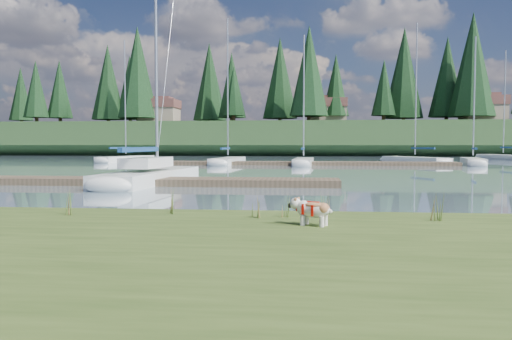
# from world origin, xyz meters

# --- Properties ---
(ground) EXTENTS (200.00, 200.00, 0.00)m
(ground) POSITION_xyz_m (0.00, 30.00, 0.00)
(ground) COLOR #778F9F
(ground) RESTS_ON ground
(bank) EXTENTS (60.00, 9.00, 0.35)m
(bank) POSITION_xyz_m (0.00, -6.00, 0.17)
(bank) COLOR #3C4F1D
(bank) RESTS_ON ground
(ridge) EXTENTS (200.00, 20.00, 5.00)m
(ridge) POSITION_xyz_m (0.00, 73.00, 2.50)
(ridge) COLOR #1D3319
(ridge) RESTS_ON ground
(bulldog) EXTENTS (0.80, 0.52, 0.47)m
(bulldog) POSITION_xyz_m (2.69, -3.40, 0.64)
(bulldog) COLOR silver
(bulldog) RESTS_ON bank
(sailboat_main) EXTENTS (2.62, 10.01, 14.13)m
(sailboat_main) POSITION_xyz_m (-4.48, 10.87, 0.42)
(sailboat_main) COLOR silver
(sailboat_main) RESTS_ON ground
(dock_near) EXTENTS (16.00, 2.00, 0.30)m
(dock_near) POSITION_xyz_m (-4.00, 9.00, 0.15)
(dock_near) COLOR #4C3D2C
(dock_near) RESTS_ON ground
(dock_far) EXTENTS (26.00, 2.20, 0.30)m
(dock_far) POSITION_xyz_m (2.00, 30.00, 0.15)
(dock_far) COLOR #4C3D2C
(dock_far) RESTS_ON ground
(sailboat_bg_0) EXTENTS (4.04, 8.56, 12.18)m
(sailboat_bg_0) POSITION_xyz_m (-15.10, 36.70, 0.32)
(sailboat_bg_0) COLOR silver
(sailboat_bg_0) RESTS_ON ground
(sailboat_bg_1) EXTENTS (2.27, 8.77, 12.86)m
(sailboat_bg_1) POSITION_xyz_m (-4.25, 32.20, 0.33)
(sailboat_bg_1) COLOR silver
(sailboat_bg_1) RESTS_ON ground
(sailboat_bg_2) EXTENTS (1.81, 7.34, 11.00)m
(sailboat_bg_2) POSITION_xyz_m (2.41, 30.68, 0.33)
(sailboat_bg_2) COLOR silver
(sailboat_bg_2) RESTS_ON ground
(sailboat_bg_3) EXTENTS (5.58, 8.83, 13.08)m
(sailboat_bg_3) POSITION_xyz_m (12.37, 36.31, 0.32)
(sailboat_bg_3) COLOR silver
(sailboat_bg_3) RESTS_ON ground
(sailboat_bg_4) EXTENTS (2.90, 7.55, 10.99)m
(sailboat_bg_4) POSITION_xyz_m (16.93, 32.69, 0.33)
(sailboat_bg_4) COLOR silver
(sailboat_bg_4) RESTS_ON ground
(sailboat_bg_5) EXTENTS (3.76, 8.88, 12.38)m
(sailboat_bg_5) POSITION_xyz_m (24.63, 47.48, 0.32)
(sailboat_bg_5) COLOR silver
(sailboat_bg_5) RESTS_ON ground
(weed_0) EXTENTS (0.17, 0.14, 0.54)m
(weed_0) POSITION_xyz_m (-0.16, -2.18, 0.57)
(weed_0) COLOR #475B23
(weed_0) RESTS_ON bank
(weed_1) EXTENTS (0.17, 0.14, 0.49)m
(weed_1) POSITION_xyz_m (1.59, -2.58, 0.56)
(weed_1) COLOR #475B23
(weed_1) RESTS_ON bank
(weed_2) EXTENTS (0.17, 0.14, 0.59)m
(weed_2) POSITION_xyz_m (2.93, -2.38, 0.60)
(weed_2) COLOR #475B23
(weed_2) RESTS_ON bank
(weed_3) EXTENTS (0.17, 0.14, 0.56)m
(weed_3) POSITION_xyz_m (-2.15, -2.61, 0.58)
(weed_3) COLOR #475B23
(weed_3) RESTS_ON bank
(weed_4) EXTENTS (0.17, 0.14, 0.44)m
(weed_4) POSITION_xyz_m (2.18, -2.44, 0.53)
(weed_4) COLOR #475B23
(weed_4) RESTS_ON bank
(weed_5) EXTENTS (0.17, 0.14, 0.54)m
(weed_5) POSITION_xyz_m (5.02, -2.60, 0.58)
(weed_5) COLOR #475B23
(weed_5) RESTS_ON bank
(mud_lip) EXTENTS (60.00, 0.50, 0.14)m
(mud_lip) POSITION_xyz_m (0.00, -1.60, 0.07)
(mud_lip) COLOR #33281C
(mud_lip) RESTS_ON ground
(conifer_1) EXTENTS (4.40, 4.40, 11.30)m
(conifer_1) POSITION_xyz_m (-40.00, 71.00, 11.28)
(conifer_1) COLOR #382619
(conifer_1) RESTS_ON ridge
(conifer_2) EXTENTS (6.60, 6.60, 16.05)m
(conifer_2) POSITION_xyz_m (-25.00, 68.00, 13.54)
(conifer_2) COLOR #382619
(conifer_2) RESTS_ON ridge
(conifer_3) EXTENTS (4.84, 4.84, 12.25)m
(conifer_3) POSITION_xyz_m (-10.00, 72.00, 11.74)
(conifer_3) COLOR #382619
(conifer_3) RESTS_ON ridge
(conifer_4) EXTENTS (6.16, 6.16, 15.10)m
(conifer_4) POSITION_xyz_m (3.00, 66.00, 13.09)
(conifer_4) COLOR #382619
(conifer_4) RESTS_ON ridge
(conifer_5) EXTENTS (3.96, 3.96, 10.35)m
(conifer_5) POSITION_xyz_m (15.00, 70.00, 10.83)
(conifer_5) COLOR #382619
(conifer_5) RESTS_ON ridge
(conifer_6) EXTENTS (7.04, 7.04, 17.00)m
(conifer_6) POSITION_xyz_m (28.00, 68.00, 13.99)
(conifer_6) COLOR #382619
(conifer_6) RESTS_ON ridge
(house_0) EXTENTS (6.30, 5.30, 4.65)m
(house_0) POSITION_xyz_m (-22.00, 70.00, 7.31)
(house_0) COLOR gray
(house_0) RESTS_ON ridge
(house_1) EXTENTS (6.30, 5.30, 4.65)m
(house_1) POSITION_xyz_m (6.00, 71.00, 7.31)
(house_1) COLOR gray
(house_1) RESTS_ON ridge
(house_2) EXTENTS (6.30, 5.30, 4.65)m
(house_2) POSITION_xyz_m (30.00, 69.00, 7.31)
(house_2) COLOR gray
(house_2) RESTS_ON ridge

